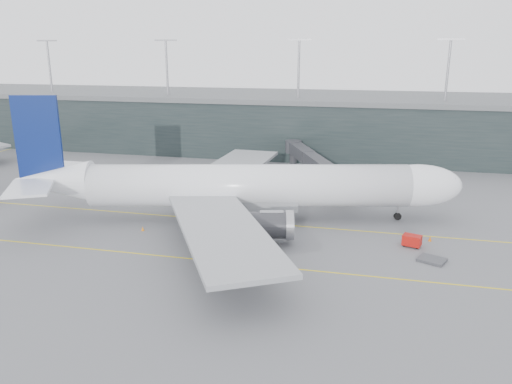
# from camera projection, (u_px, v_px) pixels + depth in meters

# --- Properties ---
(ground) EXTENTS (320.00, 320.00, 0.00)m
(ground) POSITION_uv_depth(u_px,v_px,m) (226.00, 212.00, 85.91)
(ground) COLOR slate
(ground) RESTS_ON ground
(taxiline_a) EXTENTS (160.00, 0.25, 0.02)m
(taxiline_a) POSITION_uv_depth(u_px,v_px,m) (219.00, 220.00, 82.17)
(taxiline_a) COLOR yellow
(taxiline_a) RESTS_ON ground
(taxiline_b) EXTENTS (160.00, 0.25, 0.02)m
(taxiline_b) POSITION_uv_depth(u_px,v_px,m) (184.00, 258.00, 67.20)
(taxiline_b) COLOR yellow
(taxiline_b) RESTS_ON ground
(taxiline_lead_main) EXTENTS (0.25, 60.00, 0.02)m
(taxiline_lead_main) POSITION_uv_depth(u_px,v_px,m) (276.00, 184.00, 103.53)
(taxiline_lead_main) COLOR yellow
(taxiline_lead_main) RESTS_ON ground
(terminal) EXTENTS (240.00, 36.00, 29.00)m
(terminal) POSITION_uv_depth(u_px,v_px,m) (285.00, 122.00, 138.05)
(terminal) COLOR #1C2627
(terminal) RESTS_ON ground
(main_aircraft) EXTENTS (71.75, 66.27, 20.29)m
(main_aircraft) POSITION_uv_depth(u_px,v_px,m) (246.00, 187.00, 80.59)
(main_aircraft) COLOR white
(main_aircraft) RESTS_ON ground
(jet_bridge) EXTENTS (19.40, 43.35, 6.26)m
(jet_bridge) POSITION_uv_depth(u_px,v_px,m) (327.00, 162.00, 102.17)
(jet_bridge) COLOR #2E2F33
(jet_bridge) RESTS_ON ground
(gse_cart) EXTENTS (2.88, 2.30, 1.71)m
(gse_cart) POSITION_uv_depth(u_px,v_px,m) (412.00, 240.00, 70.84)
(gse_cart) COLOR #AA110C
(gse_cart) RESTS_ON ground
(baggage_dolly) EXTENTS (4.20, 3.86, 0.34)m
(baggage_dolly) POSITION_uv_depth(u_px,v_px,m) (432.00, 260.00, 66.18)
(baggage_dolly) COLOR #3A3B40
(baggage_dolly) RESTS_ON ground
(uld_a) EXTENTS (2.25, 1.81, 2.03)m
(uld_a) POSITION_uv_depth(u_px,v_px,m) (220.00, 188.00, 96.76)
(uld_a) COLOR #313236
(uld_a) RESTS_ON ground
(uld_b) EXTENTS (2.17, 1.86, 1.74)m
(uld_b) POSITION_uv_depth(u_px,v_px,m) (227.00, 190.00, 96.07)
(uld_b) COLOR #313236
(uld_b) RESTS_ON ground
(uld_c) EXTENTS (2.62, 2.28, 2.06)m
(uld_c) POSITION_uv_depth(u_px,v_px,m) (237.00, 190.00, 95.16)
(uld_c) COLOR #313236
(uld_c) RESTS_ON ground
(cone_nose) EXTENTS (0.50, 0.50, 0.79)m
(cone_nose) POSITION_uv_depth(u_px,v_px,m) (430.00, 239.00, 73.01)
(cone_nose) COLOR #D8630C
(cone_nose) RESTS_ON ground
(cone_wing_stbd) EXTENTS (0.44, 0.44, 0.70)m
(cone_wing_stbd) POSITION_uv_depth(u_px,v_px,m) (245.00, 254.00, 67.56)
(cone_wing_stbd) COLOR orange
(cone_wing_stbd) RESTS_ON ground
(cone_wing_port) EXTENTS (0.46, 0.46, 0.73)m
(cone_wing_port) POSITION_uv_depth(u_px,v_px,m) (286.00, 195.00, 94.71)
(cone_wing_port) COLOR orange
(cone_wing_port) RESTS_ON ground
(cone_tail) EXTENTS (0.45, 0.45, 0.72)m
(cone_tail) POSITION_uv_depth(u_px,v_px,m) (143.00, 229.00, 77.16)
(cone_tail) COLOR orange
(cone_tail) RESTS_ON ground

